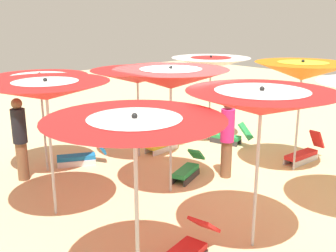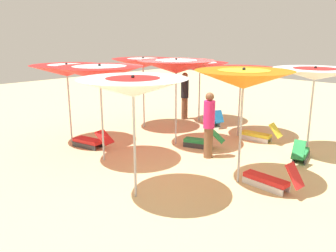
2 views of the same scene
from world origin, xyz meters
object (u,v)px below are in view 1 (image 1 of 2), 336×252
beach_umbrella_4 (171,79)px  lounger_4 (188,169)px  lounger_3 (185,252)px  beach_umbrella_5 (137,76)px  beach_umbrella_7 (46,91)px  beach_umbrella_6 (135,132)px  lounger_1 (164,143)px  beach_umbrella_1 (302,71)px  beachgoer_0 (227,137)px  lounger_2 (229,136)px  beach_umbrella_2 (211,63)px  beach_umbrella_8 (40,83)px  beach_umbrella_3 (261,103)px  lounger_5 (80,156)px  beach_ball (214,120)px  beachgoer_1 (20,138)px  lounger_0 (304,153)px

beach_umbrella_4 → lounger_4: bearing=-160.8°
beach_umbrella_4 → lounger_3: 3.27m
beach_umbrella_5 → beach_umbrella_7: bearing=24.5°
beach_umbrella_6 → lounger_1: (-4.11, -4.06, -1.98)m
beach_umbrella_1 → beachgoer_0: beach_umbrella_1 is taller
lounger_2 → beach_umbrella_1: bearing=154.6°
beach_umbrella_7 → lounger_4: 3.61m
lounger_1 → lounger_4: (0.88, 1.75, -0.00)m
beach_umbrella_2 → beach_umbrella_8: beach_umbrella_2 is taller
beach_umbrella_1 → beach_umbrella_7: 5.37m
beach_umbrella_1 → beach_umbrella_7: (5.06, -1.79, -0.04)m
beach_umbrella_5 → lounger_4: size_ratio=1.87×
beach_umbrella_7 → beach_umbrella_4: bearing=162.1°
beach_umbrella_7 → beachgoer_0: beach_umbrella_7 is taller
beach_umbrella_3 → beach_umbrella_8: beach_umbrella_3 is taller
beach_umbrella_7 → beach_umbrella_8: size_ratio=1.09×
lounger_2 → beach_umbrella_3: bearing=118.8°
beach_umbrella_7 → lounger_3: 3.42m
lounger_2 → beach_umbrella_7: bearing=80.7°
lounger_5 → beachgoer_0: bearing=152.3°
beach_umbrella_8 → beach_umbrella_6: bearing=76.6°
beach_umbrella_3 → beach_umbrella_4: size_ratio=0.98×
beach_umbrella_6 → beach_ball: beach_umbrella_6 is taller
beachgoer_1 → lounger_0: bearing=-48.5°
beach_ball → beach_umbrella_4: bearing=31.7°
beach_umbrella_6 → beach_umbrella_1: bearing=-169.8°
lounger_1 → lounger_4: bearing=59.0°
beach_umbrella_1 → lounger_5: (3.44, -3.66, -2.09)m
lounger_0 → lounger_1: lounger_0 is taller
beach_umbrella_1 → beach_umbrella_8: size_ratio=1.12×
lounger_1 → beachgoer_0: beachgoer_0 is taller
lounger_2 → lounger_4: lounger_2 is taller
beach_ball → beach_umbrella_8: bearing=0.8°
beach_umbrella_1 → beachgoer_0: 2.16m
beach_umbrella_6 → beachgoer_1: size_ratio=1.33×
beach_umbrella_5 → lounger_4: bearing=87.4°
lounger_4 → beachgoer_0: bearing=120.2°
beach_umbrella_6 → lounger_2: size_ratio=1.97×
lounger_0 → beachgoer_0: beachgoer_0 is taller
beach_umbrella_4 → beach_ball: beach_umbrella_4 is taller
beach_umbrella_5 → beach_umbrella_7: beach_umbrella_7 is taller
beach_umbrella_2 → lounger_2: 2.09m
beach_umbrella_8 → beach_ball: bearing=-179.2°
beach_umbrella_6 → beachgoer_1: 4.85m
beach_umbrella_5 → beachgoer_0: beach_umbrella_5 is taller
beach_umbrella_4 → beach_ball: (-4.58, -2.83, -2.15)m
beach_umbrella_5 → beachgoer_1: 3.03m
beach_umbrella_4 → lounger_1: beach_umbrella_4 is taller
beach_umbrella_7 → lounger_1: size_ratio=1.92×
lounger_3 → beach_umbrella_2: bearing=-153.2°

